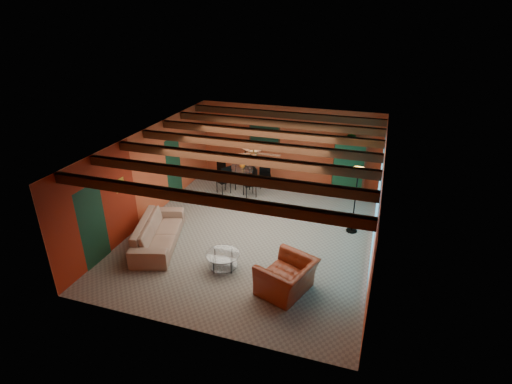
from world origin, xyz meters
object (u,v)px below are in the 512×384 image
(coffee_table, at_px, (223,261))
(potted_plant, at_px, (352,134))
(armchair, at_px, (287,277))
(armoire, at_px, (349,166))
(floor_lamp, at_px, (355,201))
(sofa, at_px, (158,233))
(dining_table, at_px, (242,174))
(vase, at_px, (242,157))

(coffee_table, relative_size, potted_plant, 1.71)
(coffee_table, distance_m, potted_plant, 6.34)
(armchair, bearing_deg, coffee_table, -82.48)
(armoire, distance_m, floor_lamp, 2.86)
(armchair, relative_size, armoire, 0.68)
(potted_plant, bearing_deg, coffee_table, -112.84)
(sofa, bearing_deg, potted_plant, -57.69)
(dining_table, bearing_deg, potted_plant, 14.49)
(dining_table, bearing_deg, coffee_table, -75.96)
(vase, bearing_deg, armoire, 14.49)
(sofa, height_order, potted_plant, potted_plant)
(sofa, height_order, armoire, armoire)
(coffee_table, distance_m, armoire, 6.12)
(sofa, relative_size, dining_table, 1.24)
(vase, bearing_deg, coffee_table, -75.96)
(armoire, height_order, floor_lamp, floor_lamp)
(armchair, bearing_deg, potted_plant, -166.75)
(armoire, bearing_deg, dining_table, 172.83)
(armchair, height_order, dining_table, dining_table)
(coffee_table, bearing_deg, armchair, -12.27)
(armoire, xyz_separation_m, floor_lamp, (0.45, -2.82, 0.08))
(sofa, bearing_deg, vase, -28.71)
(armchair, xyz_separation_m, potted_plant, (0.68, 5.97, 1.62))
(sofa, distance_m, armchair, 3.82)
(armchair, relative_size, vase, 6.00)
(coffee_table, bearing_deg, potted_plant, 67.16)
(coffee_table, relative_size, floor_lamp, 0.43)
(armchair, bearing_deg, sofa, -83.11)
(vase, bearing_deg, floor_lamp, -25.61)
(floor_lamp, xyz_separation_m, potted_plant, (-0.45, 2.82, 1.04))
(dining_table, relative_size, potted_plant, 4.04)
(coffee_table, bearing_deg, floor_lamp, 44.70)
(armoire, bearing_deg, coffee_table, -134.51)
(sofa, xyz_separation_m, potted_plant, (4.41, 5.12, 1.65))
(floor_lamp, bearing_deg, coffee_table, -135.30)
(armoire, xyz_separation_m, potted_plant, (0.00, 0.00, 1.12))
(coffee_table, distance_m, dining_table, 4.85)
(armoire, height_order, vase, armoire)
(coffee_table, xyz_separation_m, potted_plant, (2.36, 5.61, 1.79))
(coffee_table, xyz_separation_m, floor_lamp, (2.81, 2.78, 0.75))
(armchair, height_order, coffee_table, armchair)
(floor_lamp, bearing_deg, potted_plant, 99.05)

